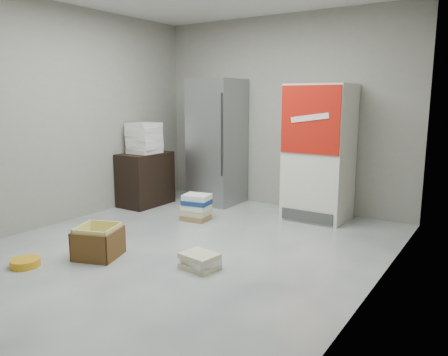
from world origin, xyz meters
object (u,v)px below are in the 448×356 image
at_px(coke_cooler, 319,152).
at_px(cardboard_box, 98,244).
at_px(wood_shelf, 146,179).
at_px(steel_fridge, 217,142).
at_px(phonebook_stack_main, 196,207).

height_order(coke_cooler, cardboard_box, coke_cooler).
distance_m(coke_cooler, cardboard_box, 3.06).
relative_size(coke_cooler, wood_shelf, 2.25).
xyz_separation_m(steel_fridge, cardboard_box, (0.32, -2.66, -0.81)).
bearing_deg(coke_cooler, wood_shelf, -163.72).
height_order(phonebook_stack_main, cardboard_box, phonebook_stack_main).
distance_m(wood_shelf, cardboard_box, 2.26).
xyz_separation_m(wood_shelf, phonebook_stack_main, (1.16, -0.26, -0.23)).
height_order(coke_cooler, wood_shelf, coke_cooler).
bearing_deg(wood_shelf, steel_fridge, 41.31).
bearing_deg(coke_cooler, cardboard_box, -116.60).
distance_m(coke_cooler, phonebook_stack_main, 1.80).
height_order(steel_fridge, coke_cooler, steel_fridge).
xyz_separation_m(coke_cooler, wood_shelf, (-2.48, -0.72, -0.50)).
relative_size(coke_cooler, cardboard_box, 3.41).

